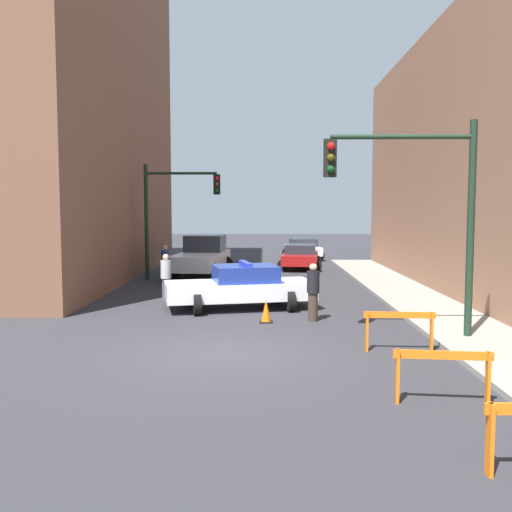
# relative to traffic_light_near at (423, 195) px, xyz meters

# --- Properties ---
(ground_plane) EXTENTS (120.00, 120.00, 0.00)m
(ground_plane) POSITION_rel_traffic_light_near_xyz_m (-4.73, -1.29, -3.53)
(ground_plane) COLOR #2D2D33
(sidewalk_right) EXTENTS (2.40, 44.00, 0.12)m
(sidewalk_right) POSITION_rel_traffic_light_near_xyz_m (1.47, -1.29, -3.47)
(sidewalk_right) COLOR gray
(sidewalk_right) RESTS_ON ground_plane
(traffic_light_near) EXTENTS (3.64, 0.35, 5.20)m
(traffic_light_near) POSITION_rel_traffic_light_near_xyz_m (0.00, 0.00, 0.00)
(traffic_light_near) COLOR black
(traffic_light_near) RESTS_ON sidewalk_right
(traffic_light_far) EXTENTS (3.44, 0.35, 5.20)m
(traffic_light_far) POSITION_rel_traffic_light_near_xyz_m (-8.03, 11.96, -0.13)
(traffic_light_far) COLOR black
(traffic_light_far) RESTS_ON ground_plane
(police_car) EXTENTS (4.99, 2.99, 1.52)m
(police_car) POSITION_rel_traffic_light_near_xyz_m (-4.54, 4.34, -2.81)
(police_car) COLOR white
(police_car) RESTS_ON ground_plane
(white_truck) EXTENTS (3.01, 5.58, 1.90)m
(white_truck) POSITION_rel_traffic_light_near_xyz_m (-6.83, 13.68, -2.62)
(white_truck) COLOR silver
(white_truck) RESTS_ON ground_plane
(parked_car_near) EXTENTS (2.56, 4.46, 1.31)m
(parked_car_near) POSITION_rel_traffic_light_near_xyz_m (-1.85, 16.67, -2.86)
(parked_car_near) COLOR maroon
(parked_car_near) RESTS_ON ground_plane
(parked_car_mid) EXTENTS (2.56, 4.46, 1.31)m
(parked_car_mid) POSITION_rel_traffic_light_near_xyz_m (-1.31, 22.74, -2.86)
(parked_car_mid) COLOR silver
(parked_car_mid) RESTS_ON ground_plane
(pedestrian_crossing) EXTENTS (0.50, 0.50, 1.66)m
(pedestrian_crossing) POSITION_rel_traffic_light_near_xyz_m (-7.19, 5.67, -2.67)
(pedestrian_crossing) COLOR #474C66
(pedestrian_crossing) RESTS_ON ground_plane
(pedestrian_corner) EXTENTS (0.49, 0.49, 1.66)m
(pedestrian_corner) POSITION_rel_traffic_light_near_xyz_m (-8.03, 10.44, -2.67)
(pedestrian_corner) COLOR #382D23
(pedestrian_corner) RESTS_ON ground_plane
(pedestrian_sidewalk) EXTENTS (0.44, 0.44, 1.66)m
(pedestrian_sidewalk) POSITION_rel_traffic_light_near_xyz_m (-2.40, 2.36, -2.67)
(pedestrian_sidewalk) COLOR #382D23
(pedestrian_sidewalk) RESTS_ON ground_plane
(barrier_mid) EXTENTS (1.60, 0.31, 0.90)m
(barrier_mid) POSITION_rel_traffic_light_near_xyz_m (-0.88, -4.61, -2.91)
(barrier_mid) COLOR orange
(barrier_mid) RESTS_ON ground_plane
(barrier_back) EXTENTS (1.60, 0.23, 0.90)m
(barrier_back) POSITION_rel_traffic_light_near_xyz_m (-0.76, -1.08, -2.91)
(barrier_back) COLOR orange
(barrier_back) RESTS_ON ground_plane
(traffic_cone) EXTENTS (0.36, 0.36, 0.66)m
(traffic_cone) POSITION_rel_traffic_light_near_xyz_m (-3.75, 2.15, -3.21)
(traffic_cone) COLOR black
(traffic_cone) RESTS_ON ground_plane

